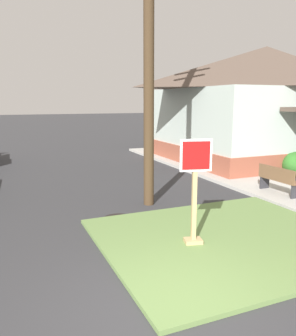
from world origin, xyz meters
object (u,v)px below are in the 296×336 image
object	(u,v)px
manhole_cover	(118,218)
stop_sign	(194,195)
street_bench	(278,179)
utility_pole	(149,36)

from	to	relation	value
manhole_cover	stop_sign	bearing A→B (deg)	-68.82
street_bench	stop_sign	bearing A→B (deg)	-152.63
street_bench	utility_pole	world-z (taller)	utility_pole
stop_sign	utility_pole	bearing A→B (deg)	83.91
stop_sign	street_bench	bearing A→B (deg)	27.37
manhole_cover	utility_pole	distance (m)	4.94
street_bench	utility_pole	xyz separation A→B (m)	(-4.07, 0.86, 4.13)
street_bench	manhole_cover	bearing A→B (deg)	179.58
stop_sign	street_bench	distance (m)	4.99
manhole_cover	utility_pole	xyz separation A→B (m)	(1.24, 0.82, 4.71)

